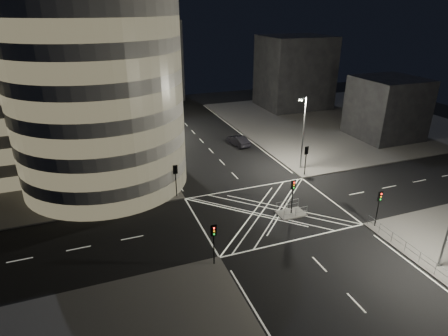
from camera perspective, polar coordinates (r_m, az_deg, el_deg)
name	(u,v)px	position (r m, az deg, el deg)	size (l,w,h in m)	color
ground	(268,211)	(42.32, 6.79, -6.51)	(120.00, 120.00, 0.00)	black
sidewalk_far_left	(11,159)	(63.96, -29.68, 1.20)	(42.00, 42.00, 0.15)	#55524F
sidewalk_far_right	(338,120)	(78.16, 16.98, 6.99)	(42.00, 42.00, 0.15)	#55524F
central_island	(291,214)	(42.03, 10.17, -6.84)	(3.00, 2.00, 0.15)	slate
office_tower_curved	(54,80)	(51.81, -24.52, 12.16)	(30.00, 29.00, 27.20)	gray
office_block_rear	(53,66)	(75.07, -24.63, 13.96)	(24.00, 16.00, 22.00)	gray
building_right_far	(294,72)	(85.37, 10.64, 14.18)	(14.00, 12.00, 15.00)	black
building_right_near	(387,108)	(69.51, 23.53, 8.41)	(10.00, 10.00, 10.00)	black
building_far_end	(142,62)	(92.06, -12.45, 15.55)	(18.00, 8.00, 18.00)	black
tree_a	(157,159)	(45.09, -10.25, 1.37)	(3.77, 3.77, 6.37)	black
tree_b	(147,140)	(50.52, -11.59, 4.14)	(4.38, 4.38, 7.06)	black
tree_c	(140,125)	(56.07, -12.68, 6.40)	(4.16, 4.16, 7.31)	black
tree_d	(134,112)	(61.66, -13.59, 8.36)	(5.65, 5.65, 8.67)	black
tree_e	(130,110)	(67.76, -14.20, 8.52)	(4.37, 4.37, 6.64)	black
traffic_signal_fl	(176,175)	(43.96, -7.39, -1.06)	(0.55, 0.22, 4.00)	black
traffic_signal_nl	(214,237)	(32.48, -1.58, -10.51)	(0.55, 0.22, 4.00)	black
traffic_signal_fr	(306,155)	(50.45, 12.40, 1.90)	(0.55, 0.22, 4.00)	black
traffic_signal_nr	(379,202)	(40.83, 22.54, -4.84)	(0.55, 0.22, 4.00)	black
traffic_signal_island	(293,191)	(40.68, 10.46, -3.39)	(0.55, 0.22, 4.00)	black
street_lamp_left_near	(160,140)	(47.60, -9.79, 4.17)	(1.25, 0.25, 10.00)	slate
street_lamp_left_far	(138,107)	(64.68, -13.02, 9.10)	(1.25, 0.25, 10.00)	slate
street_lamp_right_far	(303,131)	(51.64, 11.96, 5.55)	(1.25, 0.25, 10.00)	slate
railing_near_right	(412,252)	(38.51, 26.77, -11.31)	(0.06, 11.70, 1.10)	slate
railing_island_south	(296,213)	(41.06, 10.87, -6.68)	(2.80, 0.06, 1.10)	slate
railing_island_north	(287,205)	(42.39, 9.63, -5.55)	(2.80, 0.06, 1.10)	slate
sedan	(238,141)	(61.07, 2.17, 4.20)	(1.72, 4.95, 1.63)	black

